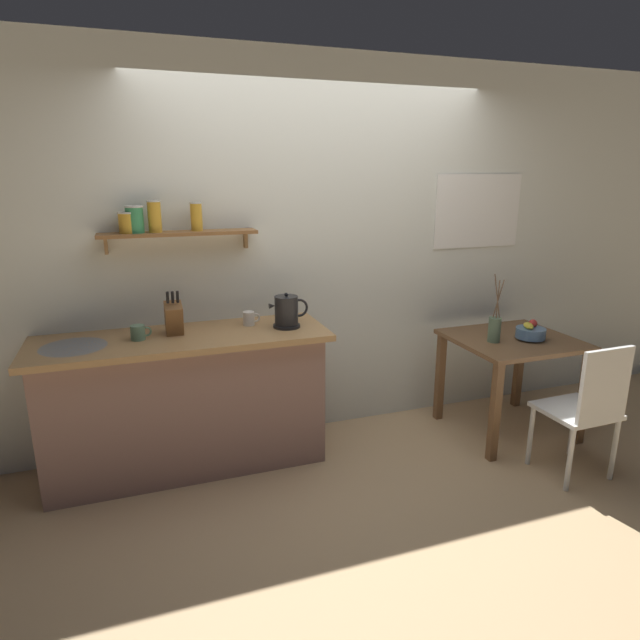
{
  "coord_description": "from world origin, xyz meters",
  "views": [
    {
      "loc": [
        -1.25,
        -3.04,
        1.91
      ],
      "look_at": [
        -0.1,
        0.25,
        0.95
      ],
      "focal_mm": 30.23,
      "sensor_mm": 36.0,
      "label": 1
    }
  ],
  "objects_px": {
    "dining_table": "(511,354)",
    "twig_vase": "(494,328)",
    "coffee_mug_spare": "(249,318)",
    "dining_chair_near": "(587,405)",
    "coffee_mug_by_sink": "(138,333)",
    "electric_kettle": "(287,312)",
    "fruit_bowl": "(531,332)",
    "knife_block": "(174,317)"
  },
  "relations": [
    {
      "from": "knife_block",
      "to": "coffee_mug_spare",
      "type": "xyz_separation_m",
      "value": [
        0.49,
        0.05,
        -0.06
      ]
    },
    {
      "from": "dining_table",
      "to": "electric_kettle",
      "type": "bearing_deg",
      "value": 172.49
    },
    {
      "from": "dining_chair_near",
      "to": "twig_vase",
      "type": "distance_m",
      "value": 0.79
    },
    {
      "from": "fruit_bowl",
      "to": "coffee_mug_by_sink",
      "type": "bearing_deg",
      "value": 173.13
    },
    {
      "from": "fruit_bowl",
      "to": "coffee_mug_by_sink",
      "type": "height_order",
      "value": "coffee_mug_by_sink"
    },
    {
      "from": "dining_table",
      "to": "dining_chair_near",
      "type": "xyz_separation_m",
      "value": [
        0.01,
        -0.72,
        -0.11
      ]
    },
    {
      "from": "dining_chair_near",
      "to": "fruit_bowl",
      "type": "height_order",
      "value": "dining_chair_near"
    },
    {
      "from": "dining_table",
      "to": "knife_block",
      "type": "xyz_separation_m",
      "value": [
        -2.37,
        0.29,
        0.41
      ]
    },
    {
      "from": "fruit_bowl",
      "to": "coffee_mug_spare",
      "type": "relative_size",
      "value": 1.77
    },
    {
      "from": "electric_kettle",
      "to": "coffee_mug_by_sink",
      "type": "bearing_deg",
      "value": 177.98
    },
    {
      "from": "dining_table",
      "to": "twig_vase",
      "type": "bearing_deg",
      "value": -171.27
    },
    {
      "from": "dining_table",
      "to": "knife_block",
      "type": "height_order",
      "value": "knife_block"
    },
    {
      "from": "fruit_bowl",
      "to": "electric_kettle",
      "type": "relative_size",
      "value": 0.79
    },
    {
      "from": "dining_table",
      "to": "coffee_mug_spare",
      "type": "relative_size",
      "value": 7.29
    },
    {
      "from": "knife_block",
      "to": "coffee_mug_spare",
      "type": "distance_m",
      "value": 0.5
    },
    {
      "from": "twig_vase",
      "to": "electric_kettle",
      "type": "height_order",
      "value": "twig_vase"
    },
    {
      "from": "dining_table",
      "to": "coffee_mug_spare",
      "type": "height_order",
      "value": "coffee_mug_spare"
    },
    {
      "from": "coffee_mug_by_sink",
      "to": "dining_chair_near",
      "type": "bearing_deg",
      "value": -20.41
    },
    {
      "from": "fruit_bowl",
      "to": "twig_vase",
      "type": "distance_m",
      "value": 0.29
    },
    {
      "from": "dining_table",
      "to": "twig_vase",
      "type": "xyz_separation_m",
      "value": [
        -0.19,
        -0.03,
        0.22
      ]
    },
    {
      "from": "fruit_bowl",
      "to": "coffee_mug_spare",
      "type": "bearing_deg",
      "value": 167.97
    },
    {
      "from": "twig_vase",
      "to": "coffee_mug_spare",
      "type": "relative_size",
      "value": 4.22
    },
    {
      "from": "twig_vase",
      "to": "coffee_mug_spare",
      "type": "bearing_deg",
      "value": 167.36
    },
    {
      "from": "twig_vase",
      "to": "knife_block",
      "type": "relative_size",
      "value": 1.72
    },
    {
      "from": "dining_table",
      "to": "electric_kettle",
      "type": "xyz_separation_m",
      "value": [
        -1.65,
        0.22,
        0.41
      ]
    },
    {
      "from": "dining_table",
      "to": "twig_vase",
      "type": "distance_m",
      "value": 0.3
    },
    {
      "from": "dining_chair_near",
      "to": "electric_kettle",
      "type": "relative_size",
      "value": 3.44
    },
    {
      "from": "dining_table",
      "to": "dining_chair_near",
      "type": "bearing_deg",
      "value": -88.93
    },
    {
      "from": "electric_kettle",
      "to": "coffee_mug_spare",
      "type": "bearing_deg",
      "value": 150.02
    },
    {
      "from": "coffee_mug_spare",
      "to": "coffee_mug_by_sink",
      "type": "bearing_deg",
      "value": -172.19
    },
    {
      "from": "fruit_bowl",
      "to": "coffee_mug_spare",
      "type": "xyz_separation_m",
      "value": [
        -1.97,
        0.42,
        0.17
      ]
    },
    {
      "from": "dining_chair_near",
      "to": "coffee_mug_spare",
      "type": "bearing_deg",
      "value": 150.64
    },
    {
      "from": "dining_table",
      "to": "electric_kettle",
      "type": "relative_size",
      "value": 3.23
    },
    {
      "from": "electric_kettle",
      "to": "coffee_mug_spare",
      "type": "height_order",
      "value": "electric_kettle"
    },
    {
      "from": "dining_chair_near",
      "to": "knife_block",
      "type": "relative_size",
      "value": 3.17
    },
    {
      "from": "fruit_bowl",
      "to": "electric_kettle",
      "type": "xyz_separation_m",
      "value": [
        -1.74,
        0.29,
        0.23
      ]
    },
    {
      "from": "dining_chair_near",
      "to": "coffee_mug_by_sink",
      "type": "relative_size",
      "value": 7.25
    },
    {
      "from": "dining_table",
      "to": "fruit_bowl",
      "type": "bearing_deg",
      "value": -38.55
    },
    {
      "from": "fruit_bowl",
      "to": "electric_kettle",
      "type": "distance_m",
      "value": 1.78
    },
    {
      "from": "dining_table",
      "to": "coffee_mug_by_sink",
      "type": "distance_m",
      "value": 2.62
    },
    {
      "from": "knife_block",
      "to": "coffee_mug_by_sink",
      "type": "bearing_deg",
      "value": -169.02
    },
    {
      "from": "twig_vase",
      "to": "knife_block",
      "type": "height_order",
      "value": "twig_vase"
    }
  ]
}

